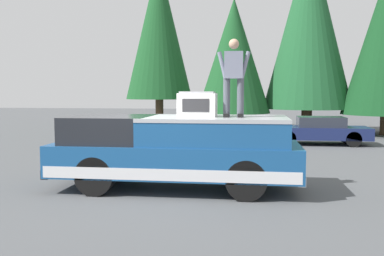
% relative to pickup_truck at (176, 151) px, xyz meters
% --- Properties ---
extents(ground_plane, '(90.00, 90.00, 0.00)m').
position_rel_pickup_truck_xyz_m(ground_plane, '(-0.37, 0.46, -0.87)').
color(ground_plane, '#4C4F51').
extents(pickup_truck, '(2.01, 5.54, 1.65)m').
position_rel_pickup_truck_xyz_m(pickup_truck, '(0.00, 0.00, 0.00)').
color(pickup_truck, navy).
rests_on(pickup_truck, ground).
extents(compressor_unit, '(0.65, 0.84, 0.56)m').
position_rel_pickup_truck_xyz_m(compressor_unit, '(0.03, -0.48, 1.05)').
color(compressor_unit, white).
rests_on(compressor_unit, pickup_truck).
extents(person_on_truck_bed, '(0.29, 0.72, 1.69)m').
position_rel_pickup_truck_xyz_m(person_on_truck_bed, '(-0.10, -1.29, 1.68)').
color(person_on_truck_bed, '#4C515B').
rests_on(person_on_truck_bed, pickup_truck).
extents(parked_car_navy, '(1.64, 4.10, 1.16)m').
position_rel_pickup_truck_xyz_m(parked_car_navy, '(8.93, -4.47, -0.29)').
color(parked_car_navy, navy).
rests_on(parked_car_navy, ground).
extents(conifer_left, '(4.77, 4.77, 10.58)m').
position_rel_pickup_truck_xyz_m(conifer_left, '(14.80, -4.70, 5.04)').
color(conifer_left, '#4C3826').
rests_on(conifer_left, ground).
extents(conifer_center_left, '(3.96, 3.96, 7.17)m').
position_rel_pickup_truck_xyz_m(conifer_center_left, '(13.89, -0.70, 3.23)').
color(conifer_center_left, '#4C3826').
rests_on(conifer_center_left, ground).
extents(conifer_center_right, '(3.87, 3.87, 9.84)m').
position_rel_pickup_truck_xyz_m(conifer_center_right, '(15.36, 3.70, 4.92)').
color(conifer_center_right, '#4C3826').
rests_on(conifer_center_right, ground).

